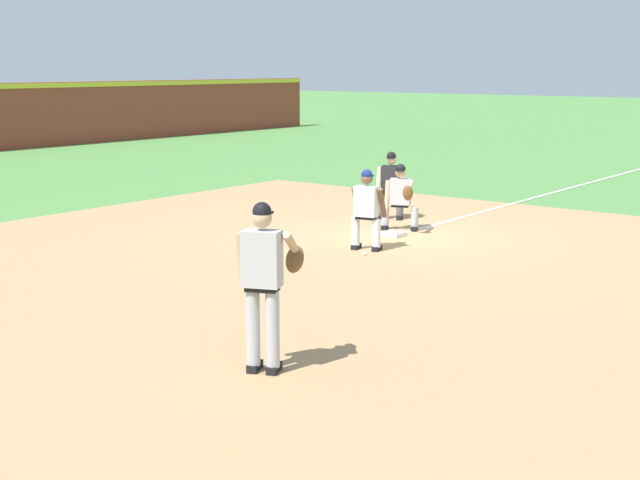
{
  "coord_description": "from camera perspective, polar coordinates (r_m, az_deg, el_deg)",
  "views": [
    {
      "loc": [
        -14.3,
        -9.24,
        3.25
      ],
      "look_at": [
        -5.2,
        -2.22,
        1.0
      ],
      "focal_mm": 50.0,
      "sensor_mm": 36.0,
      "label": 1
    }
  ],
  "objects": [
    {
      "name": "umpire",
      "position": [
        19.16,
        4.56,
        3.67
      ],
      "size": [
        0.6,
        0.67,
        1.46
      ],
      "color": "black",
      "rests_on": "ground"
    },
    {
      "name": "baseball",
      "position": [
        15.53,
        2.86,
        -0.88
      ],
      "size": [
        0.07,
        0.07,
        0.07
      ],
      "primitive_type": "sphere",
      "color": "white",
      "rests_on": "ground"
    },
    {
      "name": "foul_line_stripe",
      "position": [
        24.83,
        15.53,
        3.17
      ],
      "size": [
        17.04,
        0.1,
        0.0
      ],
      "primitive_type": "cube",
      "color": "white",
      "rests_on": "ground"
    },
    {
      "name": "pitcher",
      "position": [
        9.46,
        -3.56,
        -2.35
      ],
      "size": [
        0.82,
        0.6,
        1.86
      ],
      "color": "black",
      "rests_on": "ground"
    },
    {
      "name": "first_baseman",
      "position": [
        17.84,
        5.18,
        2.92
      ],
      "size": [
        0.84,
        0.97,
        1.34
      ],
      "color": "black",
      "rests_on": "ground"
    },
    {
      "name": "baserunner",
      "position": [
        15.86,
        2.99,
        2.15
      ],
      "size": [
        0.53,
        0.65,
        1.46
      ],
      "color": "black",
      "rests_on": "ground"
    },
    {
      "name": "infield_dirt_patch",
      "position": [
        13.46,
        1.74,
        -2.88
      ],
      "size": [
        18.0,
        18.0,
        0.01
      ],
      "primitive_type": "cube",
      "color": "tan",
      "rests_on": "ground"
    },
    {
      "name": "ground_plane",
      "position": [
        17.33,
        4.73,
        0.23
      ],
      "size": [
        160.0,
        160.0,
        0.0
      ],
      "primitive_type": "plane",
      "color": "#518942"
    },
    {
      "name": "first_base_bag",
      "position": [
        17.32,
        4.73,
        0.38
      ],
      "size": [
        0.38,
        0.38,
        0.09
      ],
      "primitive_type": "cube",
      "color": "white",
      "rests_on": "ground"
    }
  ]
}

